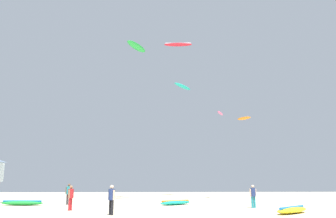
# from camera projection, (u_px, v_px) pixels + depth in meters

# --- Properties ---
(person_foreground) EXTENTS (0.39, 0.44, 1.65)m
(person_foreground) POSITION_uv_depth(u_px,v_px,m) (112.00, 197.00, 19.73)
(person_foreground) COLOR black
(person_foreground) RESTS_ON ground
(person_midground) EXTENTS (0.36, 0.51, 1.61)m
(person_midground) POSITION_uv_depth(u_px,v_px,m) (71.00, 196.00, 23.04)
(person_midground) COLOR #B21E23
(person_midground) RESTS_ON ground
(person_left) EXTENTS (0.56, 0.39, 1.72)m
(person_left) POSITION_uv_depth(u_px,v_px,m) (69.00, 192.00, 29.33)
(person_left) COLOR #2D2D33
(person_left) RESTS_ON ground
(person_right) EXTENTS (0.53, 0.37, 1.63)m
(person_right) POSITION_uv_depth(u_px,v_px,m) (253.00, 194.00, 25.49)
(person_right) COLOR teal
(person_right) RESTS_ON ground
(kite_grounded_near) EXTENTS (3.16, 3.17, 0.43)m
(kite_grounded_near) POSITION_uv_depth(u_px,v_px,m) (292.00, 210.00, 20.59)
(kite_grounded_near) COLOR yellow
(kite_grounded_near) RESTS_ON ground
(kite_grounded_mid) EXTENTS (3.11, 2.80, 0.42)m
(kite_grounded_mid) POSITION_uv_depth(u_px,v_px,m) (175.00, 203.00, 28.77)
(kite_grounded_mid) COLOR #19B29E
(kite_grounded_mid) RESTS_ON ground
(kite_grounded_far) EXTENTS (3.54, 1.38, 0.43)m
(kite_grounded_far) POSITION_uv_depth(u_px,v_px,m) (22.00, 203.00, 28.14)
(kite_grounded_far) COLOR green
(kite_grounded_far) RESTS_ON ground
(kite_aloft_1) EXTENTS (2.61, 3.75, 0.40)m
(kite_aloft_1) POSITION_uv_depth(u_px,v_px,m) (137.00, 47.00, 39.15)
(kite_aloft_1) COLOR green
(kite_aloft_2) EXTENTS (1.34, 2.24, 0.48)m
(kite_aloft_2) POSITION_uv_depth(u_px,v_px,m) (220.00, 113.00, 41.93)
(kite_aloft_2) COLOR #E5598C
(kite_aloft_3) EXTENTS (4.44, 1.58, 0.56)m
(kite_aloft_3) POSITION_uv_depth(u_px,v_px,m) (178.00, 45.00, 54.95)
(kite_aloft_3) COLOR red
(kite_aloft_4) EXTENTS (3.63, 4.41, 0.78)m
(kite_aloft_4) POSITION_uv_depth(u_px,v_px,m) (183.00, 86.00, 53.10)
(kite_aloft_4) COLOR #19B29E
(kite_aloft_6) EXTENTS (2.20, 2.79, 0.53)m
(kite_aloft_6) POSITION_uv_depth(u_px,v_px,m) (244.00, 118.00, 57.37)
(kite_aloft_6) COLOR orange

